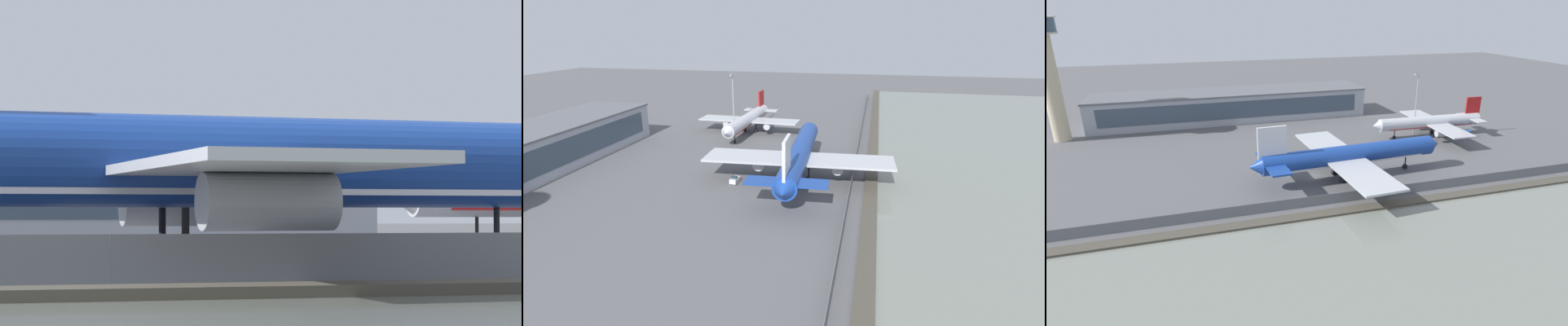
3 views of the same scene
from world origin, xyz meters
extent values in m
plane|color=#565659|center=(0.00, 0.00, 0.00)|extent=(500.00, 500.00, 0.00)
cube|color=#474238|center=(0.00, -20.50, 0.25)|extent=(320.00, 3.00, 0.50)
cube|color=slate|center=(0.00, -16.00, 1.24)|extent=(280.00, 0.08, 2.48)
cylinder|color=slate|center=(0.00, -16.00, 1.24)|extent=(0.10, 0.10, 2.48)
cylinder|color=#193D93|center=(8.41, -2.89, 6.23)|extent=(47.30, 7.93, 5.09)
cube|color=silver|center=(8.41, -2.89, 4.83)|extent=(40.19, 6.49, 0.92)
cube|color=#B7BABF|center=(5.38, 8.25, 5.60)|extent=(11.71, 23.18, 0.51)
cube|color=#B7BABF|center=(6.75, -14.31, 5.60)|extent=(11.71, 23.18, 0.51)
cylinder|color=#B7BABF|center=(6.90, 6.53, 3.94)|extent=(6.75, 3.19, 2.80)
cylinder|color=#B7BABF|center=(8.05, -12.42, 3.94)|extent=(6.75, 3.19, 2.80)
cylinder|color=black|center=(24.86, -1.89, 2.20)|extent=(0.36, 0.36, 2.98)
cylinder|color=black|center=(24.86, -1.89, 0.71)|extent=(1.46, 0.65, 1.42)
cylinder|color=black|center=(4.96, -0.42, 2.20)|extent=(0.41, 0.41, 2.98)
cylinder|color=black|center=(4.96, -0.42, 0.71)|extent=(1.70, 1.24, 1.64)
cylinder|color=black|center=(5.29, -5.76, 2.20)|extent=(0.41, 0.41, 2.98)
cylinder|color=black|center=(5.29, -5.76, 0.71)|extent=(1.70, 1.24, 1.64)
cone|color=silver|center=(28.26, 23.47, 5.06)|extent=(2.80, 4.00, 3.93)
cube|color=#232D3D|center=(30.86, 23.39, 5.58)|extent=(2.37, 3.58, 1.24)
cylinder|color=black|center=(34.90, 23.28, 1.79)|extent=(0.29, 0.29, 2.42)
cylinder|color=black|center=(34.90, 23.28, 0.58)|extent=(1.17, 0.49, 1.16)
cube|color=white|center=(1.27, 11.51, 0.75)|extent=(3.29, 1.78, 1.11)
cube|color=#283847|center=(0.87, 11.54, 1.55)|extent=(1.19, 1.34, 0.50)
cylinder|color=black|center=(0.24, 10.89, 0.35)|extent=(0.71, 0.26, 0.70)
cylinder|color=black|center=(0.32, 12.25, 0.35)|extent=(0.71, 0.26, 0.70)
cylinder|color=black|center=(2.22, 10.78, 0.35)|extent=(0.71, 0.26, 0.70)
cylinder|color=black|center=(2.30, 12.14, 0.35)|extent=(0.71, 0.26, 0.70)
camera|label=1|loc=(-6.87, -69.64, 3.50)|focal=85.00mm
camera|label=2|loc=(-85.14, -20.06, 35.55)|focal=28.00mm
camera|label=3|loc=(-30.14, -93.29, 41.58)|focal=28.00mm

